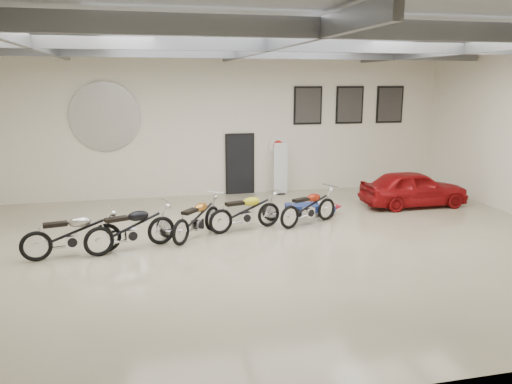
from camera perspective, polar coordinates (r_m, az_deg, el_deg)
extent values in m
cube|color=tan|center=(12.25, 1.26, -6.22)|extent=(16.00, 12.00, 0.01)
cube|color=gray|center=(11.65, 1.39, 17.76)|extent=(16.00, 12.00, 0.01)
cube|color=#F0E6CE|center=(17.54, -3.55, 7.79)|extent=(16.00, 0.02, 5.00)
cube|color=black|center=(17.75, -1.86, 3.15)|extent=(0.92, 0.08, 2.10)
imported|color=#9C0E11|center=(16.79, 17.57, 0.41)|extent=(1.39, 3.43, 1.17)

